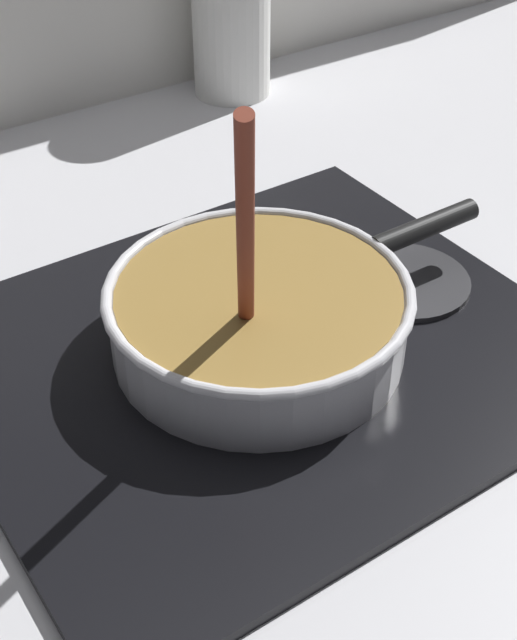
{
  "coord_description": "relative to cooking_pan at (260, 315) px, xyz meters",
  "views": [
    {
      "loc": [
        -0.34,
        -0.35,
        0.55
      ],
      "look_at": [
        0.03,
        0.18,
        0.04
      ],
      "focal_mm": 49.7,
      "sensor_mm": 36.0,
      "label": 1
    }
  ],
  "objects": [
    {
      "name": "hob_plate",
      "position": [
        -0.0,
        0.0,
        -0.04
      ],
      "size": [
        0.56,
        0.48,
        0.01
      ],
      "primitive_type": "cube",
      "color": "black",
      "rests_on": "ground"
    },
    {
      "name": "burner_ring",
      "position": [
        -0.0,
        0.0,
        -0.03
      ],
      "size": [
        0.17,
        0.17,
        0.01
      ],
      "primitive_type": "torus",
      "color": "#592D0C",
      "rests_on": "hob_plate"
    },
    {
      "name": "spare_burner",
      "position": [
        0.18,
        0.0,
        -0.04
      ],
      "size": [
        0.13,
        0.13,
        0.01
      ],
      "primitive_type": "cylinder",
      "color": "#262628",
      "rests_on": "hob_plate"
    },
    {
      "name": "ground",
      "position": [
        -0.03,
        -0.18,
        -0.07
      ],
      "size": [
        2.4,
        1.6,
        0.04
      ],
      "primitive_type": "cube",
      "color": "#B7B7BC"
    },
    {
      "name": "cooking_pan",
      "position": [
        0.0,
        0.0,
        0.0
      ],
      "size": [
        0.41,
        0.28,
        0.3
      ],
      "color": "silver",
      "rests_on": "hob_plate"
    }
  ]
}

